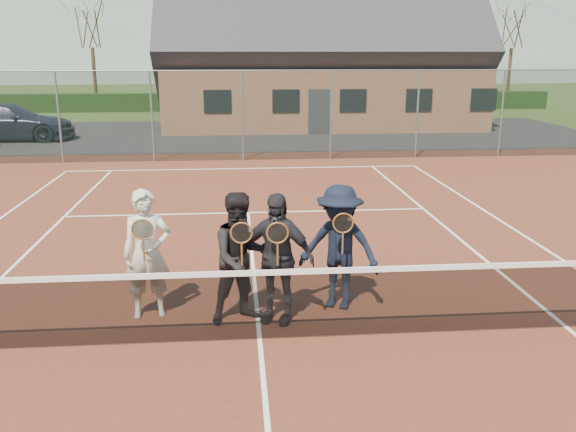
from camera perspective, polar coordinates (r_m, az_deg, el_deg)
The scene contains 20 objects.
ground at distance 27.39m, azimuth -4.41°, elevation 7.53°, with size 220.00×220.00×0.00m, color #2F4719.
court_surface at distance 8.00m, azimuth -2.67°, elevation -11.52°, with size 30.00×30.00×0.02m, color #562819.
tarmac_carpark at distance 27.64m, azimuth -12.80°, elevation 7.28°, with size 40.00×12.00×0.01m, color black.
hedge_row at distance 39.27m, azimuth -4.64°, elevation 10.62°, with size 40.00×1.20×1.10m, color black.
hill_west at distance 105.24m, azimuth -19.44°, elevation 17.25°, with size 110.00×110.00×18.00m, color #536459.
hill_centre at distance 104.40m, azimuth 6.62°, elevation 19.09°, with size 120.00×120.00×22.00m, color #526258.
hill_east at distance 116.18m, azimuth 24.40°, elevation 15.51°, with size 90.00×90.00×14.00m, color #506158.
car_c at distance 28.20m, azimuth -24.69°, elevation 8.00°, with size 2.15×5.28×1.53m, color #1B2036.
court_markings at distance 7.99m, azimuth -2.67°, elevation -11.43°, with size 11.03×23.83×0.01m.
tennis_net at distance 7.78m, azimuth -2.71°, elevation -8.04°, with size 11.68×0.08×1.10m.
perimeter_fence at distance 20.75m, azimuth -4.28°, elevation 9.35°, with size 30.07×0.07×3.02m.
clubhouse at distance 31.44m, azimuth 2.94°, elevation 15.82°, with size 15.60×8.20×7.70m.
tree_b at distance 41.15m, azimuth -18.07°, elevation 17.48°, with size 3.20×3.20×7.77m.
tree_c at distance 40.27m, azimuth -1.82°, elevation 18.24°, with size 3.20×3.20×7.77m.
tree_d at distance 42.03m, azimuth 12.62°, elevation 17.77°, with size 3.20×3.20×7.77m.
tree_e at distance 44.16m, azimuth 20.42°, elevation 17.07°, with size 3.20×3.20×7.77m.
player_a at distance 8.56m, azimuth -13.04°, elevation -3.48°, with size 0.72×0.55×1.80m.
player_b at distance 8.22m, azimuth -4.35°, elevation -3.92°, with size 1.05×0.93×1.80m.
player_c at distance 8.19m, azimuth -1.11°, elevation -3.93°, with size 1.14×0.80×1.80m.
player_d at distance 8.66m, azimuth 4.81°, elevation -2.92°, with size 1.33×1.08×1.80m.
Camera 1 is at (-0.25, -7.15, 3.59)m, focal length 38.00 mm.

